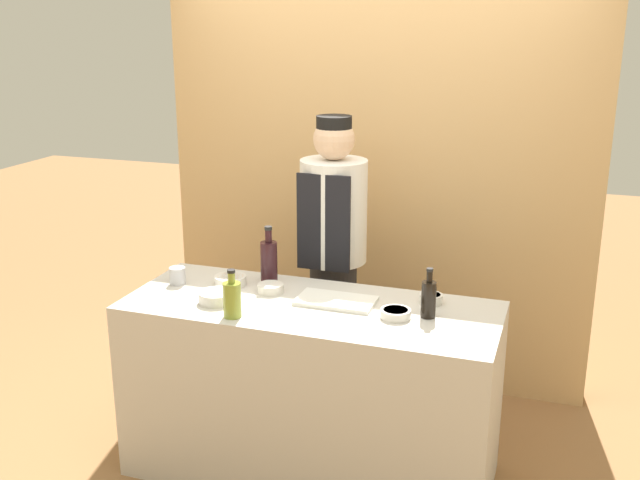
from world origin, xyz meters
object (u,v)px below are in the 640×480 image
at_px(sauce_bowl_brown, 396,313).
at_px(bottle_soy, 429,298).
at_px(sauce_bowl_yellow, 271,288).
at_px(chef_center, 333,258).
at_px(cup_steel, 178,276).
at_px(bottle_oil, 232,299).
at_px(sauce_bowl_orange, 230,280).
at_px(cutting_board, 336,301).
at_px(bottle_wine, 269,261).
at_px(sauce_bowl_white, 431,298).
at_px(sauce_bowl_red, 216,296).

relative_size(sauce_bowl_brown, bottle_soy, 0.59).
xyz_separation_m(sauce_bowl_brown, sauce_bowl_yellow, (-0.66, 0.12, 0.00)).
relative_size(sauce_bowl_brown, chef_center, 0.08).
bearing_deg(chef_center, cup_steel, -137.88).
relative_size(sauce_bowl_yellow, bottle_oil, 0.57).
distance_m(sauce_bowl_orange, cutting_board, 0.59).
bearing_deg(sauce_bowl_yellow, sauce_bowl_orange, 171.86).
distance_m(sauce_bowl_orange, bottle_wine, 0.22).
distance_m(sauce_bowl_white, bottle_oil, 0.94).
relative_size(sauce_bowl_red, cutting_board, 0.46).
relative_size(sauce_bowl_white, sauce_bowl_yellow, 0.86).
bearing_deg(sauce_bowl_yellow, sauce_bowl_red, -132.76).
bearing_deg(chef_center, sauce_bowl_red, -114.48).
xyz_separation_m(bottle_wine, cup_steel, (-0.43, -0.17, -0.07)).
distance_m(sauce_bowl_red, cutting_board, 0.57).
xyz_separation_m(sauce_bowl_orange, sauce_bowl_yellow, (0.23, -0.03, -0.00)).
bearing_deg(bottle_oil, sauce_bowl_red, 137.61).
height_order(sauce_bowl_brown, bottle_wine, bottle_wine).
relative_size(sauce_bowl_brown, cutting_board, 0.37).
height_order(sauce_bowl_orange, chef_center, chef_center).
bearing_deg(bottle_wine, chef_center, 62.80).
xyz_separation_m(sauce_bowl_yellow, bottle_oil, (-0.04, -0.35, 0.06)).
distance_m(cup_steel, chef_center, 0.87).
bearing_deg(sauce_bowl_yellow, sauce_bowl_brown, -9.98).
bearing_deg(bottle_oil, bottle_wine, 92.31).
height_order(sauce_bowl_orange, bottle_wine, bottle_wine).
height_order(sauce_bowl_red, cup_steel, cup_steel).
distance_m(sauce_bowl_yellow, cup_steel, 0.50).
xyz_separation_m(sauce_bowl_brown, bottle_oil, (-0.70, -0.23, 0.07)).
xyz_separation_m(sauce_bowl_red, bottle_soy, (0.99, 0.15, 0.06)).
height_order(sauce_bowl_brown, bottle_soy, bottle_soy).
distance_m(sauce_bowl_red, sauce_bowl_orange, 0.25).
height_order(sauce_bowl_red, sauce_bowl_white, sauce_bowl_red).
height_order(sauce_bowl_white, sauce_bowl_orange, sauce_bowl_orange).
xyz_separation_m(sauce_bowl_yellow, bottle_soy, (0.80, -0.06, 0.07)).
height_order(sauce_bowl_red, sauce_bowl_yellow, sauce_bowl_red).
height_order(sauce_bowl_brown, bottle_oil, bottle_oil).
bearing_deg(sauce_bowl_white, chef_center, 145.44).
relative_size(sauce_bowl_orange, bottle_wine, 0.55).
distance_m(bottle_soy, bottle_oil, 0.89).
distance_m(sauce_bowl_white, sauce_bowl_yellow, 0.79).
relative_size(cutting_board, bottle_wine, 1.24).
bearing_deg(cup_steel, bottle_oil, -34.06).
bearing_deg(sauce_bowl_yellow, cup_steel, -175.43).
bearing_deg(bottle_wine, sauce_bowl_red, -111.03).
distance_m(bottle_oil, bottle_wine, 0.48).
distance_m(sauce_bowl_white, sauce_bowl_orange, 1.02).
bearing_deg(bottle_soy, bottle_wine, 167.39).
bearing_deg(sauce_bowl_red, sauce_bowl_yellow, 47.24).
bearing_deg(sauce_bowl_brown, cup_steel, 176.20).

